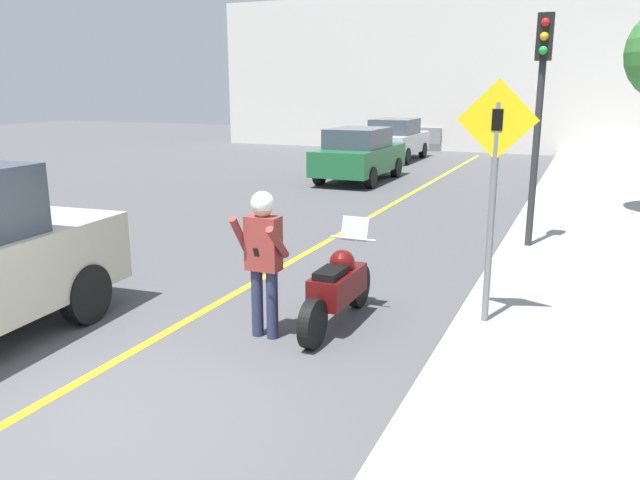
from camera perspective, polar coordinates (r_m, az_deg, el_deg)
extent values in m
plane|color=#4C4C4F|center=(6.25, -20.13, -14.84)|extent=(80.00, 80.00, 0.00)
cube|color=yellow|center=(11.26, -1.24, -1.18)|extent=(0.12, 36.00, 0.01)
cube|color=beige|center=(30.15, 16.45, 14.47)|extent=(28.00, 1.20, 7.12)
cylinder|color=black|center=(7.17, -0.68, -7.64)|extent=(0.14, 0.58, 0.58)
cylinder|color=black|center=(8.50, 3.54, -4.18)|extent=(0.14, 0.58, 0.58)
cube|color=#510C0C|center=(7.75, 1.63, -4.17)|extent=(0.40, 1.05, 0.36)
sphere|color=#510C0C|center=(7.80, 2.03, -2.05)|extent=(0.32, 0.32, 0.32)
cube|color=black|center=(7.48, 0.96, -3.08)|extent=(0.28, 0.48, 0.10)
cylinder|color=silver|center=(8.09, 3.03, 0.12)|extent=(0.62, 0.03, 0.03)
cube|color=silver|center=(8.13, 3.21, 1.05)|extent=(0.36, 0.12, 0.31)
cylinder|color=#282D4C|center=(7.50, -5.75, -5.69)|extent=(0.14, 0.14, 0.83)
cylinder|color=#282D4C|center=(7.41, -4.39, -5.91)|extent=(0.14, 0.14, 0.83)
cube|color=maroon|center=(7.24, -5.20, -0.31)|extent=(0.40, 0.22, 0.64)
cylinder|color=maroon|center=(7.25, -7.33, 0.44)|extent=(0.09, 0.38, 0.50)
cylinder|color=maroon|center=(7.01, -3.88, -0.22)|extent=(0.09, 0.45, 0.45)
sphere|color=tan|center=(7.15, -5.27, 2.98)|extent=(0.23, 0.23, 0.23)
sphere|color=white|center=(7.14, -5.28, 3.39)|extent=(0.27, 0.27, 0.27)
cube|color=black|center=(6.98, -5.86, -1.12)|extent=(0.06, 0.05, 0.11)
cylinder|color=black|center=(8.41, -20.62, -4.63)|extent=(0.28, 0.78, 0.76)
cylinder|color=slate|center=(7.54, 15.40, 2.14)|extent=(0.08, 0.08, 2.59)
cube|color=yellow|center=(7.39, 15.93, 10.53)|extent=(0.91, 0.02, 0.91)
cube|color=black|center=(7.38, 15.91, 10.52)|extent=(0.12, 0.01, 0.24)
cylinder|color=#2D2D30|center=(11.51, 19.22, 9.14)|extent=(0.12, 0.12, 3.95)
cube|color=black|center=(11.49, 19.87, 17.07)|extent=(0.26, 0.22, 0.76)
sphere|color=red|center=(11.39, 19.92, 18.22)|extent=(0.14, 0.14, 0.14)
sphere|color=gold|center=(11.37, 19.82, 17.12)|extent=(0.14, 0.14, 0.14)
sphere|color=green|center=(11.36, 19.73, 16.01)|extent=(0.14, 0.14, 0.14)
cylinder|color=black|center=(21.56, 2.73, 6.86)|extent=(0.22, 0.64, 0.64)
cylinder|color=black|center=(21.04, 6.98, 6.60)|extent=(0.22, 0.64, 0.64)
cylinder|color=black|center=(19.17, -0.05, 6.01)|extent=(0.22, 0.64, 0.64)
cylinder|color=black|center=(18.58, 4.66, 5.72)|extent=(0.22, 0.64, 0.64)
cube|color=#1E6033|center=(20.02, 3.64, 7.41)|extent=(1.80, 4.20, 0.76)
cube|color=#38424C|center=(19.80, 3.50, 9.32)|extent=(1.58, 2.18, 0.60)
cylinder|color=black|center=(27.56, 6.02, 8.30)|extent=(0.22, 0.64, 0.64)
cylinder|color=black|center=(27.11, 9.39, 8.11)|extent=(0.22, 0.64, 0.64)
cylinder|color=black|center=(25.10, 4.20, 7.81)|extent=(0.22, 0.64, 0.64)
cylinder|color=black|center=(24.61, 7.88, 7.60)|extent=(0.22, 0.64, 0.64)
cube|color=silver|center=(26.05, 6.92, 8.81)|extent=(1.80, 4.20, 0.76)
cube|color=#38424C|center=(25.84, 6.85, 10.28)|extent=(1.58, 2.18, 0.60)
cylinder|color=black|center=(33.68, 9.33, 9.18)|extent=(0.22, 0.64, 0.64)
cylinder|color=black|center=(33.32, 12.13, 9.01)|extent=(0.22, 0.64, 0.64)
cylinder|color=black|center=(31.17, 8.13, 8.87)|extent=(0.22, 0.64, 0.64)
cylinder|color=black|center=(30.78, 11.14, 8.69)|extent=(0.22, 0.64, 0.64)
cube|color=gray|center=(32.20, 10.22, 9.62)|extent=(1.80, 4.20, 0.76)
cube|color=#38424C|center=(31.99, 10.21, 10.82)|extent=(1.58, 2.18, 0.60)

